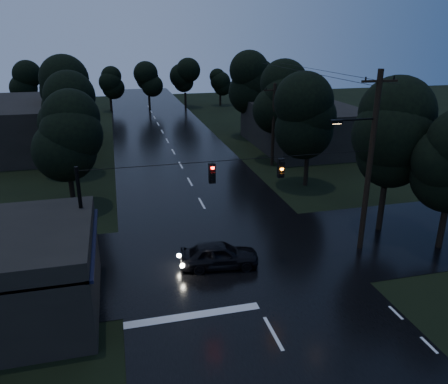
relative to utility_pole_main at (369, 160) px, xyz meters
name	(u,v)px	position (x,y,z in m)	size (l,w,h in m)	color
main_road	(181,165)	(-7.41, 19.00, -5.26)	(12.00, 120.00, 0.02)	black
cross_street	(230,255)	(-7.41, 1.00, -5.26)	(60.00, 9.00, 0.02)	black
building_far_right	(303,126)	(6.59, 23.00, -3.06)	(10.00, 14.00, 4.40)	black
building_far_left	(33,125)	(-21.41, 29.00, -2.76)	(10.00, 16.00, 5.00)	black
utility_pole_main	(369,160)	(0.00, 0.00, 0.00)	(3.50, 0.30, 10.00)	black
utility_pole_far	(273,124)	(0.89, 17.00, -1.38)	(2.00, 0.30, 7.50)	black
anchor_pole_left	(83,227)	(-14.91, 0.00, -2.26)	(0.18, 0.18, 6.00)	black
span_signals	(246,170)	(-6.85, -0.01, -0.01)	(15.00, 0.37, 1.12)	black
tree_corner_near	(391,136)	(2.59, 2.00, 0.74)	(4.48, 4.48, 9.44)	black
tree_left_a	(65,133)	(-16.41, 11.00, -0.02)	(3.92, 3.92, 8.26)	black
tree_left_b	(65,109)	(-17.01, 19.00, 0.36)	(4.20, 4.20, 8.85)	black
tree_left_c	(67,90)	(-17.61, 29.00, 0.74)	(4.48, 4.48, 9.44)	black
tree_right_a	(310,116)	(1.59, 11.00, 0.36)	(4.20, 4.20, 8.85)	black
tree_right_b	(280,97)	(2.19, 19.00, 0.74)	(4.48, 4.48, 9.44)	black
tree_right_c	(254,82)	(2.79, 29.00, 1.11)	(4.76, 4.76, 10.03)	black
car	(219,255)	(-8.28, -0.11, -4.56)	(1.66, 4.13, 1.41)	black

